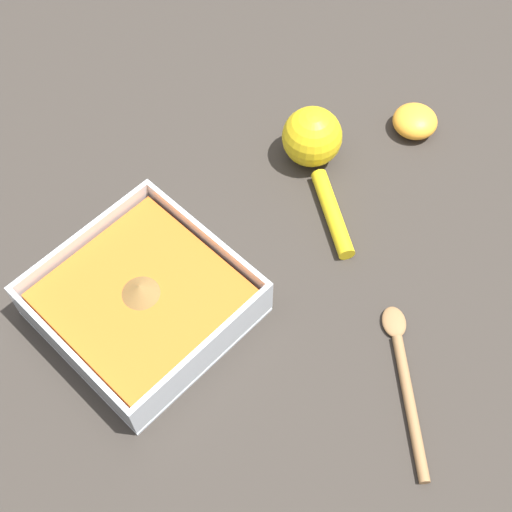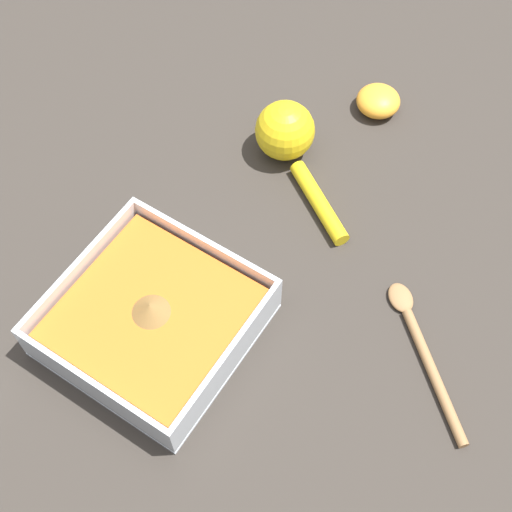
{
  "view_description": "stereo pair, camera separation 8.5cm",
  "coord_description": "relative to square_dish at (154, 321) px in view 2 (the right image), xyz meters",
  "views": [
    {
      "loc": [
        0.2,
        0.36,
        0.75
      ],
      "look_at": [
        -0.12,
        0.06,
        0.03
      ],
      "focal_mm": 50.0,
      "sensor_mm": 36.0,
      "label": 1
    },
    {
      "loc": [
        0.25,
        0.3,
        0.75
      ],
      "look_at": [
        -0.12,
        0.06,
        0.03
      ],
      "focal_mm": 50.0,
      "sensor_mm": 36.0,
      "label": 2
    }
  ],
  "objects": [
    {
      "name": "square_dish",
      "position": [
        0.0,
        0.0,
        0.0
      ],
      "size": [
        0.21,
        0.21,
        0.06
      ],
      "color": "silver",
      "rests_on": "ground_plane"
    },
    {
      "name": "wooden_spoon",
      "position": [
        -0.14,
        0.27,
        -0.02
      ],
      "size": [
        0.15,
        0.17,
        0.01
      ],
      "rotation": [
        0.0,
        0.0,
        3.98
      ],
      "color": "olive",
      "rests_on": "ground_plane"
    },
    {
      "name": "ground_plane",
      "position": [
        -0.01,
        -0.01,
        -0.02
      ],
      "size": [
        4.0,
        4.0,
        0.0
      ],
      "primitive_type": "plane",
      "color": "#332D28"
    },
    {
      "name": "lemon_half",
      "position": [
        -0.45,
        0.05,
        -0.01
      ],
      "size": [
        0.06,
        0.06,
        0.03
      ],
      "color": "orange",
      "rests_on": "ground_plane"
    },
    {
      "name": "lemon_squeezer",
      "position": [
        -0.31,
        -0.01,
        0.01
      ],
      "size": [
        0.14,
        0.19,
        0.08
      ],
      "rotation": [
        0.0,
        0.0,
        4.14
      ],
      "color": "yellow",
      "rests_on": "ground_plane"
    }
  ]
}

